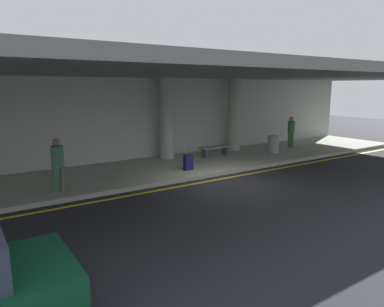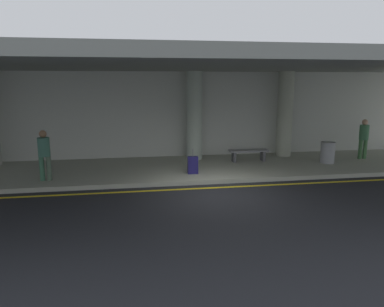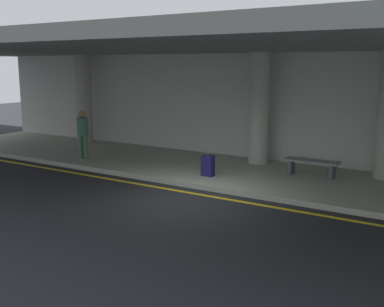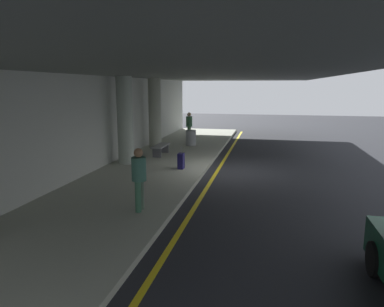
# 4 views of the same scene
# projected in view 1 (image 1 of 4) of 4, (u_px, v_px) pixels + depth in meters

# --- Properties ---
(ground_plane) EXTENTS (60.00, 60.00, 0.00)m
(ground_plane) POSITION_uv_depth(u_px,v_px,m) (230.00, 183.00, 12.79)
(ground_plane) COLOR #232428
(sidewalk) EXTENTS (26.00, 4.20, 0.15)m
(sidewalk) POSITION_uv_depth(u_px,v_px,m) (184.00, 165.00, 15.30)
(sidewalk) COLOR #9EA291
(sidewalk) RESTS_ON ground
(lane_stripe_yellow) EXTENTS (26.00, 0.14, 0.01)m
(lane_stripe_yellow) POSITION_uv_depth(u_px,v_px,m) (220.00, 179.00, 13.26)
(lane_stripe_yellow) COLOR yellow
(lane_stripe_yellow) RESTS_ON ground
(support_column_left_mid) EXTENTS (0.66, 0.66, 3.65)m
(support_column_left_mid) POSITION_uv_depth(u_px,v_px,m) (167.00, 119.00, 16.09)
(support_column_left_mid) COLOR #9AA597
(support_column_left_mid) RESTS_ON sidewalk
(support_column_center) EXTENTS (0.66, 0.66, 3.65)m
(support_column_center) POSITION_uv_depth(u_px,v_px,m) (234.00, 115.00, 18.29)
(support_column_center) COLOR #9B9F8C
(support_column_center) RESTS_ON sidewalk
(ceiling_overhang) EXTENTS (28.00, 13.20, 0.30)m
(ceiling_overhang) POSITION_uv_depth(u_px,v_px,m) (190.00, 73.00, 14.17)
(ceiling_overhang) COLOR slate
(ceiling_overhang) RESTS_ON support_column_far_left
(terminal_back_wall) EXTENTS (26.00, 0.30, 3.80)m
(terminal_back_wall) POSITION_uv_depth(u_px,v_px,m) (158.00, 119.00, 16.80)
(terminal_back_wall) COLOR #B4B7AE
(terminal_back_wall) RESTS_ON ground
(traveler_with_luggage) EXTENTS (0.38, 0.38, 1.68)m
(traveler_with_luggage) POSITION_uv_depth(u_px,v_px,m) (58.00, 161.00, 11.11)
(traveler_with_luggage) COLOR #346147
(traveler_with_luggage) RESTS_ON sidewalk
(person_waiting_for_ride) EXTENTS (0.38, 0.38, 1.68)m
(person_waiting_for_ride) POSITION_uv_depth(u_px,v_px,m) (291.00, 130.00, 19.17)
(person_waiting_for_ride) COLOR #376136
(person_waiting_for_ride) RESTS_ON sidewalk
(suitcase_upright_primary) EXTENTS (0.36, 0.22, 0.90)m
(suitcase_upright_primary) POSITION_uv_depth(u_px,v_px,m) (188.00, 162.00, 14.05)
(suitcase_upright_primary) COLOR #1A164F
(suitcase_upright_primary) RESTS_ON sidewalk
(bench_metal) EXTENTS (1.60, 0.50, 0.48)m
(bench_metal) POSITION_uv_depth(u_px,v_px,m) (215.00, 149.00, 16.80)
(bench_metal) COLOR slate
(bench_metal) RESTS_ON sidewalk
(trash_bin_steel) EXTENTS (0.56, 0.56, 0.85)m
(trash_bin_steel) POSITION_uv_depth(u_px,v_px,m) (273.00, 144.00, 17.80)
(trash_bin_steel) COLOR gray
(trash_bin_steel) RESTS_ON sidewalk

